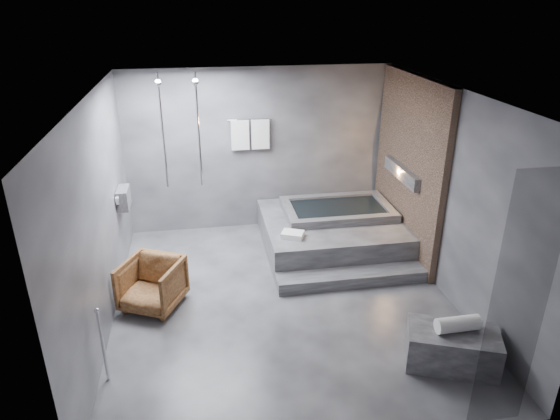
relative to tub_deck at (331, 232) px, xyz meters
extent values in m
plane|color=#303033|center=(-1.05, -1.45, -0.25)|extent=(5.00, 5.00, 0.00)
cube|color=#505053|center=(-1.05, -1.45, 2.55)|extent=(4.50, 5.00, 0.04)
cube|color=#3B3B40|center=(-1.05, 1.05, 1.15)|extent=(4.50, 0.04, 2.80)
cube|color=#3B3B40|center=(-1.05, -3.95, 1.15)|extent=(4.50, 0.04, 2.80)
cube|color=#3B3B40|center=(-3.30, -1.45, 1.15)|extent=(0.04, 5.00, 2.80)
cube|color=#3B3B40|center=(1.20, -1.45, 1.15)|extent=(0.04, 5.00, 2.80)
cube|color=#9B765B|center=(1.14, -0.20, 1.15)|extent=(0.10, 2.40, 2.78)
cube|color=#FF9938|center=(1.06, -0.20, 1.05)|extent=(0.14, 1.20, 0.20)
cube|color=gray|center=(-3.21, -0.05, 0.85)|extent=(0.16, 0.42, 0.30)
imported|color=beige|center=(-3.20, -0.15, 0.80)|extent=(0.08, 0.08, 0.21)
imported|color=beige|center=(-3.20, 0.05, 0.78)|extent=(0.07, 0.07, 0.15)
cylinder|color=silver|center=(-2.05, 0.60, 1.65)|extent=(0.04, 0.04, 1.80)
cylinder|color=silver|center=(-2.60, 0.60, 1.65)|extent=(0.04, 0.04, 1.80)
cylinder|color=silver|center=(-1.20, 0.99, 1.70)|extent=(0.75, 0.02, 0.02)
cube|color=white|center=(-1.37, 0.97, 1.45)|extent=(0.30, 0.06, 0.50)
cube|color=white|center=(-1.03, 0.97, 1.45)|extent=(0.30, 0.06, 0.50)
cylinder|color=silver|center=(-3.20, -2.65, 0.20)|extent=(0.04, 0.04, 0.90)
cube|color=black|center=(0.60, -3.90, 1.10)|extent=(0.55, 0.01, 2.60)
cube|color=#353538|center=(0.00, 0.00, 0.00)|extent=(2.20, 2.00, 0.50)
cube|color=#353538|center=(0.00, -1.18, -0.16)|extent=(2.20, 0.36, 0.18)
cube|color=#38373A|center=(0.60, -3.03, -0.03)|extent=(1.12, 0.87, 0.44)
imported|color=#462611|center=(-2.79, -1.29, 0.09)|extent=(0.97, 0.98, 0.67)
cylinder|color=white|center=(0.63, -3.01, 0.28)|extent=(0.49, 0.19, 0.18)
cube|color=white|center=(-0.76, -0.56, 0.29)|extent=(0.39, 0.34, 0.09)
camera|label=1|loc=(-2.05, -7.16, 3.63)|focal=32.00mm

